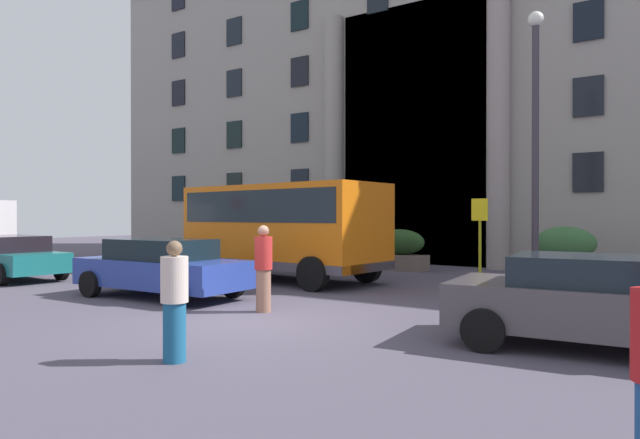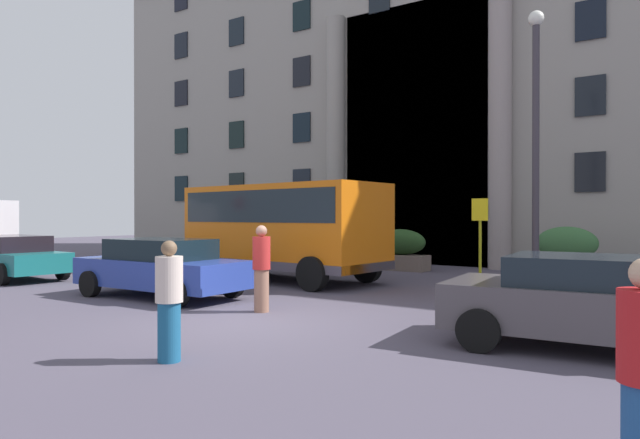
{
  "view_description": "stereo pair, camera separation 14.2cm",
  "coord_description": "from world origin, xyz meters",
  "px_view_note": "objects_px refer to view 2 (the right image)",
  "views": [
    {
      "loc": [
        6.61,
        -7.59,
        1.93
      ],
      "look_at": [
        -1.86,
        5.34,
        1.83
      ],
      "focal_mm": 30.93,
      "sensor_mm": 36.0,
      "label": 1
    },
    {
      "loc": [
        6.73,
        -7.51,
        1.93
      ],
      "look_at": [
        -1.86,
        5.34,
        1.83
      ],
      "focal_mm": 30.93,
      "sensor_mm": 36.0,
      "label": 2
    }
  ],
  "objects_px": {
    "hedge_planter_east": "(272,247)",
    "white_taxi_kerbside": "(161,267)",
    "bus_stop_sign": "(480,232)",
    "parked_sedan_far": "(10,256)",
    "motorcycle_far_end": "(551,297)",
    "motorcycle_near_kerb": "(188,270)",
    "hedge_planter_far_west": "(400,250)",
    "scooter_by_planter": "(117,263)",
    "pedestrian_man_crossing": "(169,301)",
    "hedge_planter_west": "(213,242)",
    "hedge_planter_entrance_right": "(567,254)",
    "pedestrian_woman_dark_dress": "(261,268)",
    "lamppost_plaza_centre": "(536,127)",
    "orange_minibus": "(283,224)",
    "parked_compact_extra": "(589,301)"
  },
  "relations": [
    {
      "from": "hedge_planter_east",
      "to": "parked_compact_extra",
      "type": "height_order",
      "value": "parked_compact_extra"
    },
    {
      "from": "hedge_planter_west",
      "to": "hedge_planter_entrance_right",
      "type": "distance_m",
      "value": 14.93
    },
    {
      "from": "motorcycle_far_end",
      "to": "scooter_by_planter",
      "type": "relative_size",
      "value": 0.95
    },
    {
      "from": "orange_minibus",
      "to": "parked_sedan_far",
      "type": "relative_size",
      "value": 1.41
    },
    {
      "from": "bus_stop_sign",
      "to": "pedestrian_woman_dark_dress",
      "type": "distance_m",
      "value": 6.73
    },
    {
      "from": "hedge_planter_far_west",
      "to": "hedge_planter_entrance_right",
      "type": "distance_m",
      "value": 5.48
    },
    {
      "from": "hedge_planter_east",
      "to": "hedge_planter_entrance_right",
      "type": "xyz_separation_m",
      "value": [
        11.22,
        0.21,
        0.15
      ]
    },
    {
      "from": "orange_minibus",
      "to": "motorcycle_far_end",
      "type": "xyz_separation_m",
      "value": [
        7.97,
        -2.41,
        -1.23
      ]
    },
    {
      "from": "bus_stop_sign",
      "to": "parked_sedan_far",
      "type": "bearing_deg",
      "value": -154.47
    },
    {
      "from": "hedge_planter_entrance_right",
      "to": "pedestrian_woman_dark_dress",
      "type": "distance_m",
      "value": 10.28
    },
    {
      "from": "hedge_planter_east",
      "to": "parked_compact_extra",
      "type": "xyz_separation_m",
      "value": [
        13.09,
        -9.02,
        0.07
      ]
    },
    {
      "from": "hedge_planter_east",
      "to": "parked_sedan_far",
      "type": "xyz_separation_m",
      "value": [
        -3.03,
        -9.02,
        0.06
      ]
    },
    {
      "from": "hedge_planter_entrance_right",
      "to": "pedestrian_man_crossing",
      "type": "bearing_deg",
      "value": -101.54
    },
    {
      "from": "hedge_planter_east",
      "to": "pedestrian_woman_dark_dress",
      "type": "distance_m",
      "value": 11.67
    },
    {
      "from": "parked_sedan_far",
      "to": "orange_minibus",
      "type": "bearing_deg",
      "value": 34.15
    },
    {
      "from": "hedge_planter_entrance_right",
      "to": "parked_sedan_far",
      "type": "bearing_deg",
      "value": -147.08
    },
    {
      "from": "white_taxi_kerbside",
      "to": "parked_sedan_far",
      "type": "height_order",
      "value": "white_taxi_kerbside"
    },
    {
      "from": "hedge_planter_far_west",
      "to": "lamppost_plaza_centre",
      "type": "distance_m",
      "value": 6.94
    },
    {
      "from": "pedestrian_man_crossing",
      "to": "pedestrian_woman_dark_dress",
      "type": "height_order",
      "value": "pedestrian_woman_dark_dress"
    },
    {
      "from": "pedestrian_woman_dark_dress",
      "to": "lamppost_plaza_centre",
      "type": "bearing_deg",
      "value": 24.61
    },
    {
      "from": "bus_stop_sign",
      "to": "scooter_by_planter",
      "type": "bearing_deg",
      "value": -159.19
    },
    {
      "from": "bus_stop_sign",
      "to": "white_taxi_kerbside",
      "type": "distance_m",
      "value": 8.35
    },
    {
      "from": "motorcycle_far_end",
      "to": "motorcycle_near_kerb",
      "type": "bearing_deg",
      "value": -168.97
    },
    {
      "from": "motorcycle_far_end",
      "to": "pedestrian_man_crossing",
      "type": "relative_size",
      "value": 1.24
    },
    {
      "from": "pedestrian_woman_dark_dress",
      "to": "parked_sedan_far",
      "type": "bearing_deg",
      "value": 143.95
    },
    {
      "from": "hedge_planter_east",
      "to": "white_taxi_kerbside",
      "type": "distance_m",
      "value": 9.81
    },
    {
      "from": "bus_stop_sign",
      "to": "hedge_planter_far_west",
      "type": "xyz_separation_m",
      "value": [
        -3.85,
        3.12,
        -0.79
      ]
    },
    {
      "from": "orange_minibus",
      "to": "white_taxi_kerbside",
      "type": "xyz_separation_m",
      "value": [
        -0.37,
        -4.26,
        -0.97
      ]
    },
    {
      "from": "parked_sedan_far",
      "to": "lamppost_plaza_centre",
      "type": "height_order",
      "value": "lamppost_plaza_centre"
    },
    {
      "from": "hedge_planter_far_west",
      "to": "motorcycle_near_kerb",
      "type": "bearing_deg",
      "value": -111.6
    },
    {
      "from": "hedge_planter_west",
      "to": "parked_sedan_far",
      "type": "height_order",
      "value": "hedge_planter_west"
    },
    {
      "from": "lamppost_plaza_centre",
      "to": "parked_sedan_far",
      "type": "bearing_deg",
      "value": -155.85
    },
    {
      "from": "orange_minibus",
      "to": "pedestrian_woman_dark_dress",
      "type": "relative_size",
      "value": 3.73
    },
    {
      "from": "scooter_by_planter",
      "to": "pedestrian_woman_dark_dress",
      "type": "relative_size",
      "value": 1.2
    },
    {
      "from": "scooter_by_planter",
      "to": "lamppost_plaza_centre",
      "type": "relative_size",
      "value": 0.29
    },
    {
      "from": "white_taxi_kerbside",
      "to": "parked_sedan_far",
      "type": "xyz_separation_m",
      "value": [
        -6.9,
        -0.0,
        -0.03
      ]
    },
    {
      "from": "white_taxi_kerbside",
      "to": "lamppost_plaza_centre",
      "type": "xyz_separation_m",
      "value": [
        7.1,
        6.28,
        3.53
      ]
    },
    {
      "from": "orange_minibus",
      "to": "motorcycle_near_kerb",
      "type": "relative_size",
      "value": 3.44
    },
    {
      "from": "bus_stop_sign",
      "to": "hedge_planter_entrance_right",
      "type": "bearing_deg",
      "value": 63.02
    },
    {
      "from": "hedge_planter_far_west",
      "to": "pedestrian_woman_dark_dress",
      "type": "bearing_deg",
      "value": -81.51
    },
    {
      "from": "hedge_planter_far_west",
      "to": "pedestrian_man_crossing",
      "type": "relative_size",
      "value": 1.23
    },
    {
      "from": "pedestrian_woman_dark_dress",
      "to": "scooter_by_planter",
      "type": "bearing_deg",
      "value": 128.59
    },
    {
      "from": "hedge_planter_west",
      "to": "pedestrian_man_crossing",
      "type": "xyz_separation_m",
      "value": [
        12.27,
        -13.19,
        0.04
      ]
    },
    {
      "from": "motorcycle_far_end",
      "to": "motorcycle_near_kerb",
      "type": "distance_m",
      "value": 9.37
    },
    {
      "from": "motorcycle_far_end",
      "to": "hedge_planter_west",
      "type": "bearing_deg",
      "value": 165.5
    },
    {
      "from": "hedge_planter_far_west",
      "to": "white_taxi_kerbside",
      "type": "xyz_separation_m",
      "value": [
        -1.88,
        -9.15,
        0.01
      ]
    },
    {
      "from": "motorcycle_far_end",
      "to": "hedge_planter_east",
      "type": "bearing_deg",
      "value": 160.42
    },
    {
      "from": "hedge_planter_west",
      "to": "scooter_by_planter",
      "type": "bearing_deg",
      "value": -67.51
    },
    {
      "from": "pedestrian_man_crossing",
      "to": "pedestrian_woman_dark_dress",
      "type": "distance_m",
      "value": 3.86
    },
    {
      "from": "parked_sedan_far",
      "to": "scooter_by_planter",
      "type": "bearing_deg",
      "value": 46.0
    }
  ]
}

